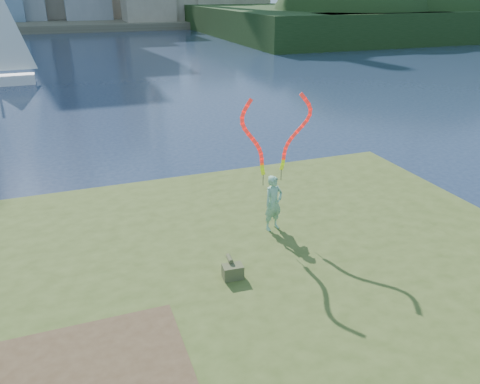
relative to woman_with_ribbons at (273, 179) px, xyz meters
name	(u,v)px	position (x,y,z in m)	size (l,w,h in m)	color
ground	(180,286)	(-2.76, -0.67, -2.23)	(320.00, 320.00, 0.00)	#18243D
grassy_knoll	(206,334)	(-2.76, -2.96, -1.89)	(20.00, 18.00, 0.80)	#3B4B1A
dirt_patch	(95,377)	(-4.96, -3.87, -1.42)	(3.20, 3.00, 0.02)	#47331E
far_shore	(67,22)	(-2.76, 94.33, -1.63)	(320.00, 40.00, 1.20)	#494435
wooded_hill	(431,29)	(56.81, 59.29, -2.07)	(78.00, 50.00, 63.00)	black
woman_with_ribbons	(273,179)	(0.00, 0.00, 0.00)	(1.94, 0.64, 3.93)	#227643
canvas_bag	(233,271)	(-1.80, -1.87, -1.25)	(0.47, 0.54, 0.43)	#454B2B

